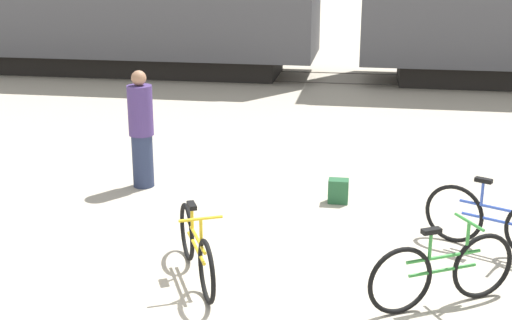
% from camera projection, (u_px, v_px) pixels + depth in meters
% --- Properties ---
extents(ground_plane, '(80.00, 80.00, 0.00)m').
position_uv_depth(ground_plane, '(276.00, 286.00, 7.65)').
color(ground_plane, '#B2A893').
extents(rail_near, '(37.91, 0.07, 0.01)m').
position_uv_depth(rail_near, '(335.00, 83.00, 18.18)').
color(rail_near, '#4C4238').
rests_on(rail_near, ground_plane).
extents(rail_far, '(37.91, 0.07, 0.01)m').
position_uv_depth(rail_far, '(338.00, 73.00, 19.53)').
color(rail_far, '#4C4238').
rests_on(rail_far, ground_plane).
extents(bicycle_blue, '(1.55, 0.82, 0.91)m').
position_uv_depth(bicycle_blue, '(494.00, 221.00, 8.38)').
color(bicycle_blue, black).
rests_on(bicycle_blue, ground_plane).
extents(bicycle_green, '(1.50, 0.86, 0.89)m').
position_uv_depth(bicycle_green, '(443.00, 271.00, 7.14)').
color(bicycle_green, black).
rests_on(bicycle_green, ground_plane).
extents(bicycle_yellow, '(0.79, 1.59, 0.84)m').
position_uv_depth(bicycle_yellow, '(196.00, 249.00, 7.72)').
color(bicycle_yellow, black).
rests_on(bicycle_yellow, ground_plane).
extents(person_in_purple, '(0.37, 0.37, 1.76)m').
position_uv_depth(person_in_purple, '(141.00, 130.00, 10.46)').
color(person_in_purple, '#283351').
rests_on(person_in_purple, ground_plane).
extents(backpack, '(0.28, 0.20, 0.34)m').
position_uv_depth(backpack, '(338.00, 191.00, 10.01)').
color(backpack, '#235633').
rests_on(backpack, ground_plane).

